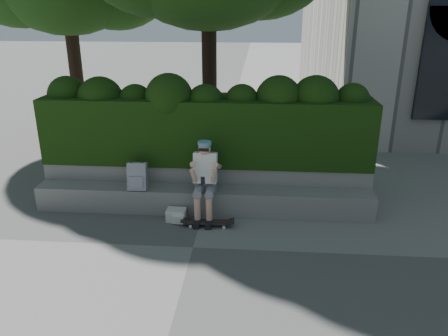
# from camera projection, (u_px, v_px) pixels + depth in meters

# --- Properties ---
(ground) EXTENTS (80.00, 80.00, 0.00)m
(ground) POSITION_uv_depth(u_px,v_px,m) (193.00, 247.00, 6.73)
(ground) COLOR slate
(ground) RESTS_ON ground
(bench_ledge) EXTENTS (6.00, 0.45, 0.45)m
(bench_ledge) POSITION_uv_depth(u_px,v_px,m) (203.00, 200.00, 7.82)
(bench_ledge) COLOR gray
(bench_ledge) RESTS_ON ground
(planter_wall) EXTENTS (6.00, 0.50, 0.75)m
(planter_wall) POSITION_uv_depth(u_px,v_px,m) (206.00, 183.00, 8.21)
(planter_wall) COLOR gray
(planter_wall) RESTS_ON ground
(hedge) EXTENTS (6.00, 1.00, 1.20)m
(hedge) POSITION_uv_depth(u_px,v_px,m) (207.00, 129.00, 8.08)
(hedge) COLOR black
(hedge) RESTS_ON planter_wall
(person) EXTENTS (0.40, 0.76, 1.38)m
(person) POSITION_uv_depth(u_px,v_px,m) (205.00, 177.00, 7.46)
(person) COLOR slate
(person) RESTS_ON ground
(skateboard) EXTENTS (0.81, 0.22, 0.08)m
(skateboard) POSITION_uv_depth(u_px,v_px,m) (208.00, 222.00, 7.37)
(skateboard) COLOR black
(skateboard) RESTS_ON ground
(backpack_plaid) EXTENTS (0.34, 0.19, 0.49)m
(backpack_plaid) POSITION_uv_depth(u_px,v_px,m) (137.00, 176.00, 7.65)
(backpack_plaid) COLOR #AAA9AE
(backpack_plaid) RESTS_ON bench_ledge
(backpack_ground) EXTENTS (0.34, 0.24, 0.21)m
(backpack_ground) POSITION_uv_depth(u_px,v_px,m) (176.00, 215.00, 7.54)
(backpack_ground) COLOR beige
(backpack_ground) RESTS_ON ground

